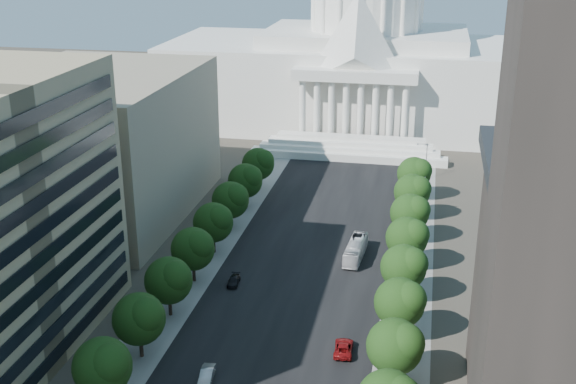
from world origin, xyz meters
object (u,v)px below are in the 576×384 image
Objects in this scene: car_dark_b at (234,281)px; car_silver at (207,375)px; car_red at (344,348)px; city_bus at (356,250)px.

car_silver is at bearing -85.96° from car_dark_b.
car_red is 32.18m from city_bus.
car_silver reaches higher than car_dark_b.
car_red is 0.48× the size of city_bus.
car_dark_b is at bearing 91.65° from car_silver.
car_dark_b is at bearing -139.18° from city_bus.
car_silver is 20.39m from car_red.
city_bus reaches higher than car_dark_b.
car_red is at bearing 24.66° from car_silver.
car_dark_b is (-3.87, 27.90, -0.16)m from car_silver.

